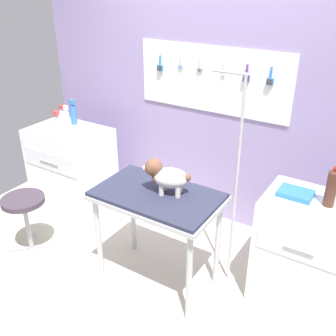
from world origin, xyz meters
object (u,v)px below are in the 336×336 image
(grooming_arm, at_px, (234,196))
(stool, at_px, (24,207))
(grooming_table, at_px, (157,204))
(cabinet_right, at_px, (305,251))
(dog, at_px, (166,176))
(soda_bottle, at_px, (332,188))
(spray_bottle_short, at_px, (62,115))
(counter_left, at_px, (72,169))

(grooming_arm, bearing_deg, stool, -160.39)
(grooming_table, xyz_separation_m, cabinet_right, (1.04, 0.44, -0.30))
(dog, xyz_separation_m, cabinet_right, (0.99, 0.40, -0.54))
(grooming_arm, xyz_separation_m, soda_bottle, (0.64, 0.13, 0.20))
(cabinet_right, bearing_deg, stool, -161.94)
(spray_bottle_short, relative_size, soda_bottle, 0.64)
(counter_left, distance_m, cabinet_right, 2.46)
(grooming_arm, xyz_separation_m, spray_bottle_short, (-2.11, 0.32, 0.16))
(dog, distance_m, soda_bottle, 1.14)
(dog, distance_m, stool, 1.41)
(counter_left, xyz_separation_m, spray_bottle_short, (-0.20, 0.13, 0.52))
(dog, xyz_separation_m, counter_left, (-1.47, 0.46, -0.53))
(stool, distance_m, soda_bottle, 2.51)
(grooming_arm, distance_m, spray_bottle_short, 2.14)
(soda_bottle, bearing_deg, cabinet_right, 179.35)
(grooming_arm, height_order, spray_bottle_short, grooming_arm)
(grooming_arm, height_order, cabinet_right, grooming_arm)
(cabinet_right, relative_size, spray_bottle_short, 4.65)
(grooming_table, distance_m, spray_bottle_short, 1.75)
(stool, relative_size, soda_bottle, 1.88)
(counter_left, distance_m, soda_bottle, 2.61)
(cabinet_right, distance_m, soda_bottle, 0.58)
(dog, distance_m, counter_left, 1.63)
(dog, bearing_deg, stool, -165.07)
(grooming_arm, xyz_separation_m, dog, (-0.44, -0.27, 0.17))
(dog, relative_size, counter_left, 0.41)
(grooming_arm, relative_size, stool, 3.13)
(stool, height_order, spray_bottle_short, spray_bottle_short)
(grooming_table, bearing_deg, cabinet_right, 22.81)
(soda_bottle, bearing_deg, counter_left, 178.58)
(stool, bearing_deg, dog, 14.93)
(dog, relative_size, soda_bottle, 1.23)
(grooming_arm, relative_size, dog, 4.79)
(grooming_arm, height_order, counter_left, grooming_arm)
(cabinet_right, relative_size, soda_bottle, 2.98)
(grooming_table, height_order, dog, dog)
(cabinet_right, height_order, stool, cabinet_right)
(spray_bottle_short, bearing_deg, cabinet_right, -4.23)
(soda_bottle, bearing_deg, grooming_table, -158.85)
(dog, xyz_separation_m, stool, (-1.26, -0.34, -0.52))
(dog, xyz_separation_m, spray_bottle_short, (-1.67, 0.59, -0.01))
(grooming_table, relative_size, grooming_arm, 0.55)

